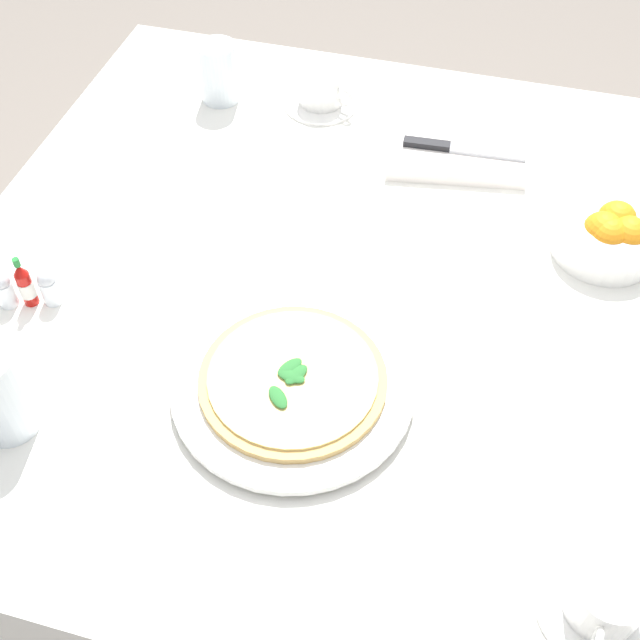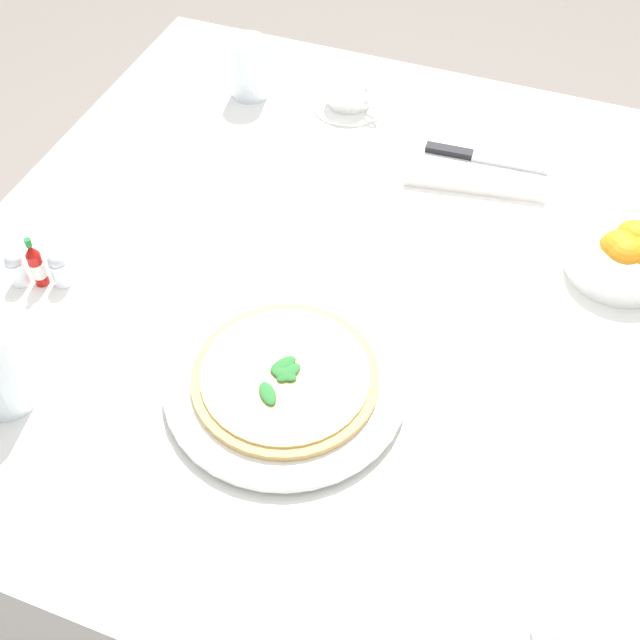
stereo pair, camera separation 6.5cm
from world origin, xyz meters
TOP-DOWN VIEW (x-y plane):
  - ground_plane at (0.00, 0.00)m, footprint 8.00×8.00m
  - dining_table at (0.00, 0.00)m, footprint 1.11×1.11m
  - pizza_plate at (-0.01, -0.21)m, footprint 0.30×0.30m
  - pizza at (-0.01, -0.21)m, footprint 0.23×0.23m
  - coffee_cup_left_edge at (-0.14, 0.39)m, footprint 0.13×0.13m
  - coffee_cup_right_edge at (0.37, -0.39)m, footprint 0.13×0.13m
  - water_glass_far_left at (-0.31, 0.36)m, footprint 0.07×0.07m
  - napkin_folded at (0.11, 0.30)m, footprint 0.24×0.16m
  - dinner_knife at (0.11, 0.30)m, footprint 0.20×0.03m
  - citrus_bowl at (0.35, 0.15)m, footprint 0.15×0.15m
  - hot_sauce_bottle at (-0.40, -0.16)m, footprint 0.02×0.02m
  - salt_shaker at (-0.37, -0.15)m, footprint 0.03×0.03m
  - pepper_shaker at (-0.43, -0.17)m, footprint 0.03×0.03m

SIDE VIEW (x-z plane):
  - ground_plane at x=0.00m, z-range 0.00..0.00m
  - dining_table at x=0.00m, z-range 0.24..0.99m
  - napkin_folded at x=0.11m, z-range 0.75..0.77m
  - pizza_plate at x=-0.01m, z-range 0.75..0.77m
  - dinner_knife at x=0.11m, z-range 0.77..0.78m
  - pizza at x=-0.01m, z-range 0.77..0.79m
  - salt_shaker at x=-0.37m, z-range 0.75..0.81m
  - pepper_shaker at x=-0.43m, z-range 0.75..0.81m
  - coffee_cup_left_edge at x=-0.14m, z-range 0.75..0.81m
  - coffee_cup_right_edge at x=0.37m, z-range 0.75..0.81m
  - citrus_bowl at x=0.35m, z-range 0.75..0.81m
  - hot_sauce_bottle at x=-0.40m, z-range 0.74..0.83m
  - water_glass_far_left at x=-0.31m, z-range 0.75..0.85m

